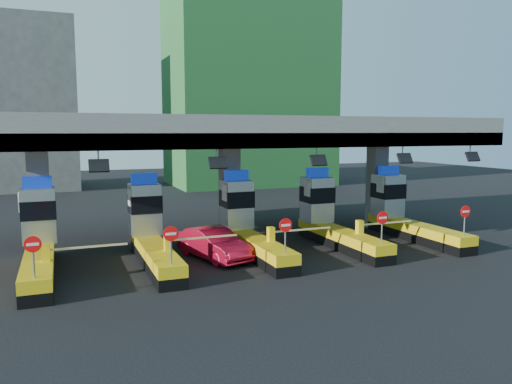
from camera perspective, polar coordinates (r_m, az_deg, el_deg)
name	(u,v)px	position (r m, az deg, el deg)	size (l,w,h in m)	color
ground	(248,252)	(26.26, -0.91, -6.87)	(120.00, 120.00, 0.00)	black
toll_canopy	(230,134)	(28.20, -3.00, 6.67)	(28.00, 12.09, 7.00)	slate
toll_lane_far_left	(39,240)	(24.66, -23.56, -5.04)	(4.43, 8.00, 4.16)	black
toll_lane_left	(150,232)	(24.96, -11.98, -4.47)	(4.43, 8.00, 4.16)	black
toll_lane_center	(246,225)	(26.22, -1.12, -3.76)	(4.43, 8.00, 4.16)	black
toll_lane_right	(330,219)	(28.32, 8.42, -3.03)	(4.43, 8.00, 4.16)	black
toll_lane_far_right	(403,213)	(31.09, 16.44, -2.35)	(4.43, 8.00, 4.16)	black
bg_building_scaffold	(248,64)	(60.16, -0.95, 14.37)	(18.00, 12.00, 28.00)	#1E5926
bg_building_concrete	(7,105)	(60.14, -26.62, 8.85)	(14.00, 10.00, 18.00)	#4C4C49
red_car	(214,244)	(24.78, -4.85, -5.91)	(1.63, 4.66, 1.54)	#AB0D26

